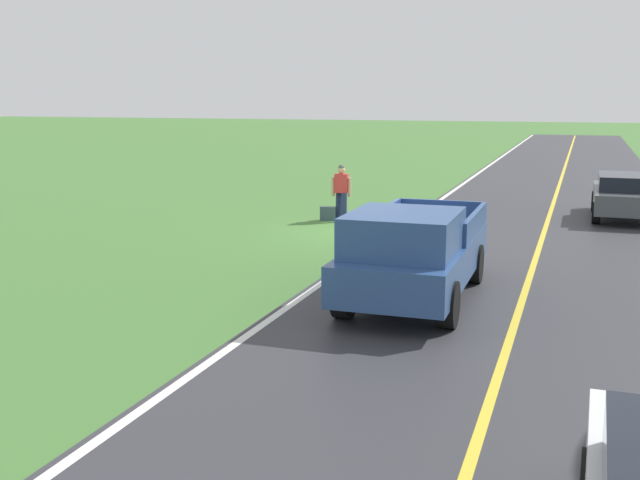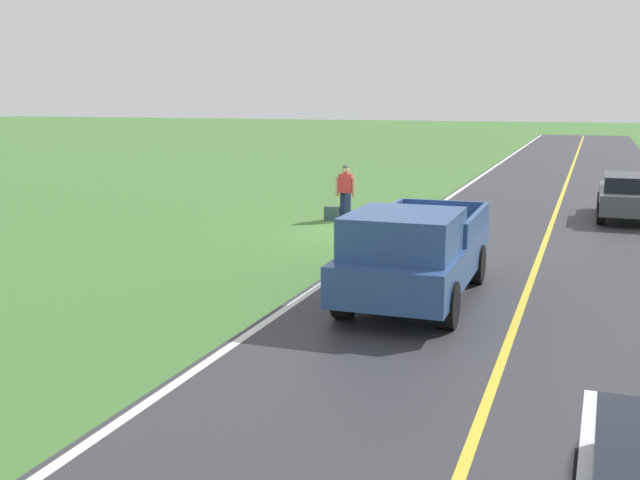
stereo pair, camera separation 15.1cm
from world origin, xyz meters
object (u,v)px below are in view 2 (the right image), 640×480
at_px(hitchhiker_walking, 346,189).
at_px(sedan_near_oncoming, 631,195).
at_px(suitcase_carried, 332,214).
at_px(pickup_truck_passing, 414,251).

height_order(hitchhiker_walking, sedan_near_oncoming, hitchhiker_walking).
height_order(suitcase_carried, sedan_near_oncoming, sedan_near_oncoming).
xyz_separation_m(hitchhiker_walking, pickup_truck_passing, (-4.11, 8.58, -0.01)).
bearing_deg(sedan_near_oncoming, hitchhiker_walking, 21.78).
bearing_deg(hitchhiker_walking, suitcase_carried, 16.51).
bearing_deg(suitcase_carried, hitchhiker_walking, 100.86).
bearing_deg(hitchhiker_walking, pickup_truck_passing, 115.61).
height_order(hitchhiker_walking, suitcase_carried, hitchhiker_walking).
distance_m(pickup_truck_passing, sedan_near_oncoming, 12.61).
xyz_separation_m(suitcase_carried, sedan_near_oncoming, (-8.71, -3.44, 0.54)).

